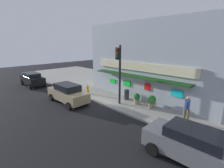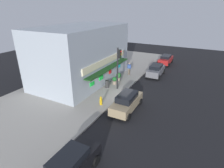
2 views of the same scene
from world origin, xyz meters
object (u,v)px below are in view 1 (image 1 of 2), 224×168
at_px(pedestrian, 187,108).
at_px(traffic_light, 119,67).
at_px(parked_car_tan, 68,93).
at_px(trash_can, 127,95).
at_px(parked_car_grey, 193,145).
at_px(potted_plant_by_doorway, 137,98).
at_px(parked_car_black, 32,79).
at_px(fire_hydrant, 88,89).
at_px(potted_plant_by_window, 151,101).

bearing_deg(pedestrian, traffic_light, -171.20).
distance_m(pedestrian, parked_car_tan, 9.68).
distance_m(trash_can, parked_car_grey, 8.24).
distance_m(potted_plant_by_doorway, parked_car_black, 13.83).
bearing_deg(parked_car_black, fire_hydrant, 18.52).
bearing_deg(pedestrian, parked_car_tan, -158.66).
height_order(pedestrian, potted_plant_by_window, pedestrian).
height_order(pedestrian, potted_plant_by_doorway, pedestrian).
xyz_separation_m(fire_hydrant, potted_plant_by_window, (6.69, 1.26, 0.19)).
bearing_deg(parked_car_black, potted_plant_by_window, 15.02).
relative_size(potted_plant_by_doorway, parked_car_grey, 0.22).
height_order(traffic_light, potted_plant_by_doorway, traffic_light).
height_order(traffic_light, pedestrian, traffic_light).
distance_m(fire_hydrant, potted_plant_by_doorway, 5.46).
bearing_deg(potted_plant_by_doorway, parked_car_grey, -32.36).
bearing_deg(parked_car_black, traffic_light, 12.95).
bearing_deg(potted_plant_by_doorway, trash_can, 167.51).
bearing_deg(parked_car_tan, trash_can, 49.66).
relative_size(traffic_light, parked_car_tan, 1.10).
relative_size(fire_hydrant, trash_can, 1.00).
distance_m(trash_can, parked_car_tan, 5.32).
bearing_deg(traffic_light, pedestrian, 8.80).
xyz_separation_m(traffic_light, parked_car_tan, (-3.71, -2.70, -2.44)).
distance_m(traffic_light, parked_car_tan, 5.19).
height_order(pedestrian, parked_car_grey, pedestrian).
bearing_deg(parked_car_grey, parked_car_black, -179.55).
height_order(pedestrian, parked_car_black, pedestrian).
relative_size(fire_hydrant, parked_car_black, 0.21).
distance_m(trash_can, parked_car_black, 12.60).
bearing_deg(potted_plant_by_doorway, fire_hydrant, -167.55).
height_order(fire_hydrant, parked_car_grey, parked_car_grey).
bearing_deg(potted_plant_by_window, traffic_light, -155.47).
height_order(traffic_light, trash_can, traffic_light).
height_order(fire_hydrant, potted_plant_by_doorway, potted_plant_by_doorway).
distance_m(parked_car_tan, parked_car_grey, 10.65).
xyz_separation_m(trash_can, pedestrian, (5.57, -0.53, 0.50)).
bearing_deg(traffic_light, fire_hydrant, -178.20).
height_order(traffic_light, parked_car_tan, traffic_light).
bearing_deg(pedestrian, parked_car_black, -168.30).
xyz_separation_m(potted_plant_by_doorway, parked_car_grey, (5.82, -3.69, 0.19)).
relative_size(trash_can, parked_car_grey, 0.21).
distance_m(fire_hydrant, parked_car_tan, 2.63).
distance_m(traffic_light, trash_can, 3.03).
bearing_deg(pedestrian, parked_car_grey, -64.79).
xyz_separation_m(traffic_light, trash_can, (-0.27, 1.35, -2.70)).
height_order(pedestrian, parked_car_tan, pedestrian).
relative_size(traffic_light, potted_plant_by_window, 4.65).
xyz_separation_m(fire_hydrant, parked_car_tan, (0.51, -2.57, 0.28)).
bearing_deg(potted_plant_by_doorway, potted_plant_by_window, 3.67).
bearing_deg(potted_plant_by_doorway, traffic_light, -136.92).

